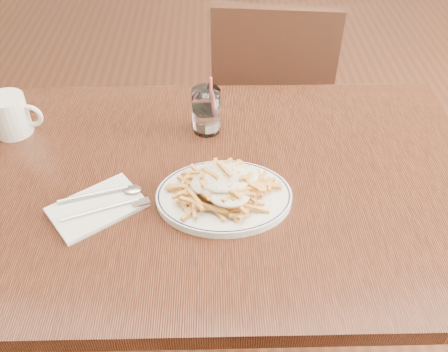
{
  "coord_description": "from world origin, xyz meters",
  "views": [
    {
      "loc": [
        -0.02,
        -0.85,
        1.51
      ],
      "look_at": [
        -0.0,
        -0.07,
        0.82
      ],
      "focal_mm": 40.0,
      "sensor_mm": 36.0,
      "label": 1
    }
  ],
  "objects_px": {
    "coffee_mug": "(11,115)",
    "fries_plate": "(224,196)",
    "chair_far": "(271,97)",
    "water_glass": "(206,113)",
    "loaded_fries": "(224,182)",
    "table": "(223,203)"
  },
  "relations": [
    {
      "from": "table",
      "to": "water_glass",
      "type": "bearing_deg",
      "value": 101.65
    },
    {
      "from": "water_glass",
      "to": "chair_far",
      "type": "bearing_deg",
      "value": 66.74
    },
    {
      "from": "table",
      "to": "fries_plate",
      "type": "height_order",
      "value": "fries_plate"
    },
    {
      "from": "fries_plate",
      "to": "coffee_mug",
      "type": "distance_m",
      "value": 0.59
    },
    {
      "from": "table",
      "to": "water_glass",
      "type": "relative_size",
      "value": 7.63
    },
    {
      "from": "table",
      "to": "chair_far",
      "type": "bearing_deg",
      "value": 75.26
    },
    {
      "from": "table",
      "to": "water_glass",
      "type": "distance_m",
      "value": 0.23
    },
    {
      "from": "water_glass",
      "to": "coffee_mug",
      "type": "height_order",
      "value": "water_glass"
    },
    {
      "from": "table",
      "to": "loaded_fries",
      "type": "xyz_separation_m",
      "value": [
        -0.0,
        -0.07,
        0.13
      ]
    },
    {
      "from": "chair_far",
      "to": "water_glass",
      "type": "distance_m",
      "value": 0.65
    },
    {
      "from": "fries_plate",
      "to": "coffee_mug",
      "type": "relative_size",
      "value": 2.66
    },
    {
      "from": "chair_far",
      "to": "water_glass",
      "type": "height_order",
      "value": "water_glass"
    },
    {
      "from": "loaded_fries",
      "to": "water_glass",
      "type": "xyz_separation_m",
      "value": [
        -0.04,
        0.26,
        -0.0
      ]
    },
    {
      "from": "coffee_mug",
      "to": "fries_plate",
      "type": "bearing_deg",
      "value": -26.31
    },
    {
      "from": "chair_far",
      "to": "coffee_mug",
      "type": "xyz_separation_m",
      "value": [
        -0.71,
        -0.53,
        0.3
      ]
    },
    {
      "from": "loaded_fries",
      "to": "coffee_mug",
      "type": "xyz_separation_m",
      "value": [
        -0.53,
        0.26,
        -0.0
      ]
    },
    {
      "from": "fries_plate",
      "to": "loaded_fries",
      "type": "height_order",
      "value": "loaded_fries"
    },
    {
      "from": "fries_plate",
      "to": "loaded_fries",
      "type": "distance_m",
      "value": 0.04
    },
    {
      "from": "chair_far",
      "to": "water_glass",
      "type": "bearing_deg",
      "value": -113.26
    },
    {
      "from": "fries_plate",
      "to": "water_glass",
      "type": "distance_m",
      "value": 0.26
    },
    {
      "from": "chair_far",
      "to": "loaded_fries",
      "type": "xyz_separation_m",
      "value": [
        -0.19,
        -0.79,
        0.3
      ]
    },
    {
      "from": "table",
      "to": "loaded_fries",
      "type": "relative_size",
      "value": 4.8
    }
  ]
}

